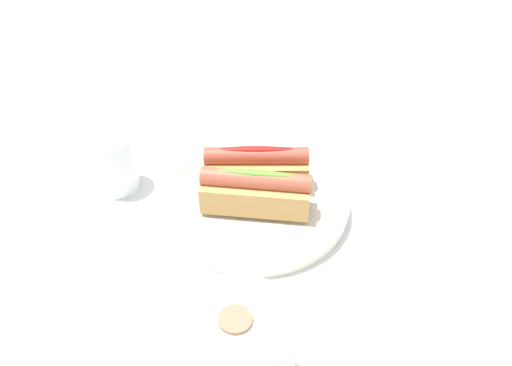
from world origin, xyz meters
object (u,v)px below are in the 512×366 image
(hotdog_front, at_px, (256,167))
(hotdog_back, at_px, (256,191))
(serving_bowl, at_px, (256,201))
(paper_towel_roll, at_px, (237,361))
(water_glass, at_px, (114,166))

(hotdog_front, relative_size, hotdog_back, 1.00)
(serving_bowl, relative_size, hotdog_front, 1.79)
(serving_bowl, height_order, paper_towel_roll, paper_towel_roll)
(serving_bowl, distance_m, water_glass, 0.22)
(water_glass, xyz_separation_m, paper_towel_roll, (-0.22, 0.33, 0.03))
(hotdog_front, height_order, paper_towel_roll, paper_towel_roll)
(serving_bowl, distance_m, hotdog_front, 0.05)
(paper_towel_roll, bearing_deg, hotdog_front, -90.00)
(hotdog_front, bearing_deg, paper_towel_roll, 90.00)
(hotdog_back, xyz_separation_m, water_glass, (0.22, -0.07, -0.02))
(hotdog_back, height_order, water_glass, hotdog_back)
(hotdog_front, xyz_separation_m, hotdog_back, (-0.00, 0.05, 0.00))
(hotdog_front, xyz_separation_m, paper_towel_roll, (-0.00, 0.32, 0.01))
(hotdog_front, distance_m, hotdog_back, 0.05)
(paper_towel_roll, bearing_deg, water_glass, -56.86)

